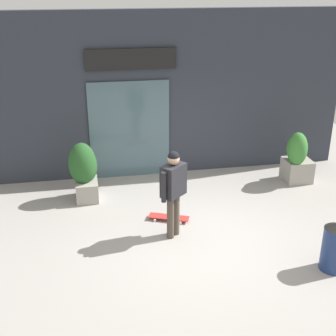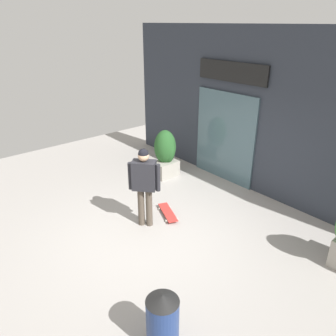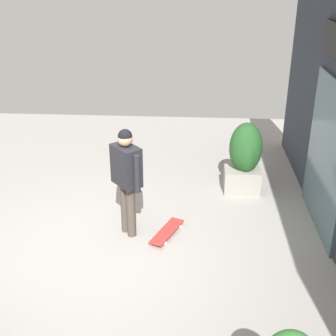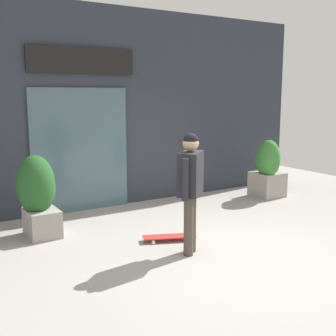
# 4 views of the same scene
# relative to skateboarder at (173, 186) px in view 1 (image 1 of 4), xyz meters

# --- Properties ---
(ground_plane) EXTENTS (12.00, 12.00, 0.00)m
(ground_plane) POSITION_rel_skateboarder_xyz_m (0.40, -0.04, -1.00)
(ground_plane) COLOR #9E9993
(building_facade) EXTENTS (8.41, 0.31, 3.72)m
(building_facade) POSITION_rel_skateboarder_xyz_m (0.37, 2.99, 0.84)
(building_facade) COLOR #2D333D
(building_facade) RESTS_ON ground_plane
(skateboarder) EXTENTS (0.51, 0.49, 1.64)m
(skateboarder) POSITION_rel_skateboarder_xyz_m (0.00, 0.00, 0.00)
(skateboarder) COLOR #4C4238
(skateboarder) RESTS_ON ground_plane
(skateboard) EXTENTS (0.80, 0.49, 0.08)m
(skateboard) POSITION_rel_skateboarder_xyz_m (0.03, 0.57, -0.94)
(skateboard) COLOR red
(skateboard) RESTS_ON ground_plane
(planter_box_left) EXTENTS (0.59, 0.62, 1.24)m
(planter_box_left) POSITION_rel_skateboarder_xyz_m (-1.53, 1.81, -0.35)
(planter_box_left) COLOR gray
(planter_box_left) RESTS_ON ground_plane
(planter_box_right) EXTENTS (0.63, 0.68, 1.21)m
(planter_box_right) POSITION_rel_skateboarder_xyz_m (3.18, 1.79, -0.38)
(planter_box_right) COLOR gray
(planter_box_right) RESTS_ON ground_plane
(trash_bin) EXTENTS (0.42, 0.42, 0.84)m
(trash_bin) POSITION_rel_skateboarder_xyz_m (2.32, -1.46, -0.58)
(trash_bin) COLOR navy
(trash_bin) RESTS_ON ground_plane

